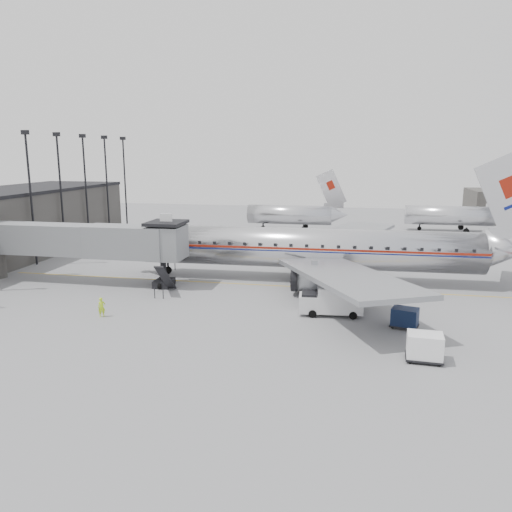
# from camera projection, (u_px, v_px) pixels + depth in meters

# --- Properties ---
(ground) EXTENTS (160.00, 160.00, 0.00)m
(ground) POSITION_uv_depth(u_px,v_px,m) (250.00, 303.00, 43.36)
(ground) COLOR slate
(ground) RESTS_ON ground
(apron_line) EXTENTS (60.00, 0.15, 0.01)m
(apron_line) POSITION_uv_depth(u_px,v_px,m) (292.00, 286.00, 48.56)
(apron_line) COLOR gold
(apron_line) RESTS_ON ground
(jet_bridge) EXTENTS (21.00, 6.20, 7.10)m
(jet_bridge) POSITION_uv_depth(u_px,v_px,m) (92.00, 242.00, 49.20)
(jet_bridge) COLOR slate
(jet_bridge) RESTS_ON ground
(floodlight_masts) EXTENTS (0.90, 42.25, 15.25)m
(floodlight_masts) POSITION_uv_depth(u_px,v_px,m) (46.00, 191.00, 59.37)
(floodlight_masts) COLOR black
(floodlight_masts) RESTS_ON ground
(distant_aircraft_near) EXTENTS (16.39, 3.20, 10.26)m
(distant_aircraft_near) POSITION_uv_depth(u_px,v_px,m) (291.00, 214.00, 83.50)
(distant_aircraft_near) COLOR silver
(distant_aircraft_near) RESTS_ON ground
(distant_aircraft_mid) EXTENTS (16.39, 3.20, 10.26)m
(distant_aircraft_mid) POSITION_uv_depth(u_px,v_px,m) (450.00, 215.00, 82.41)
(distant_aircraft_mid) COLOR silver
(distant_aircraft_mid) RESTS_ON ground
(airliner) EXTENTS (41.39, 38.35, 13.09)m
(airliner) POSITION_uv_depth(u_px,v_px,m) (321.00, 249.00, 50.33)
(airliner) COLOR silver
(airliner) RESTS_ON ground
(service_van) EXTENTS (5.16, 2.32, 2.36)m
(service_van) POSITION_uv_depth(u_px,v_px,m) (332.00, 300.00, 39.83)
(service_van) COLOR silver
(service_van) RESTS_ON ground
(baggage_cart_navy) EXTENTS (2.27, 1.95, 1.52)m
(baggage_cart_navy) POSITION_uv_depth(u_px,v_px,m) (405.00, 317.00, 36.95)
(baggage_cart_navy) COLOR black
(baggage_cart_navy) RESTS_ON ground
(baggage_cart_white) EXTENTS (2.35, 1.84, 1.76)m
(baggage_cart_white) POSITION_uv_depth(u_px,v_px,m) (425.00, 347.00, 31.05)
(baggage_cart_white) COLOR white
(baggage_cart_white) RESTS_ON ground
(ramp_worker) EXTENTS (0.68, 0.64, 1.56)m
(ramp_worker) POSITION_uv_depth(u_px,v_px,m) (102.00, 307.00, 39.48)
(ramp_worker) COLOR #B7E71B
(ramp_worker) RESTS_ON ground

